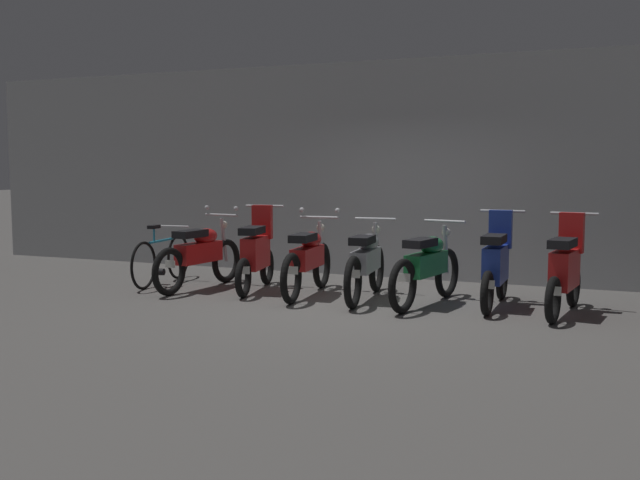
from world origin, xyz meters
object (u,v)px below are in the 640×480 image
object	(u,v)px
motorbike_slot_0	(200,254)
motorbike_slot_4	(427,266)
bicycle	(162,260)
motorbike_slot_3	(366,262)
motorbike_slot_2	(308,259)
motorbike_slot_6	(565,270)
motorbike_slot_5	(496,264)
motorbike_slot_1	(256,253)

from	to	relation	value
motorbike_slot_0	motorbike_slot_4	xyz separation A→B (m)	(3.27, 0.02, -0.00)
motorbike_slot_0	bicycle	bearing A→B (deg)	170.28
motorbike_slot_0	bicycle	distance (m)	0.76
motorbike_slot_4	motorbike_slot_3	bearing A→B (deg)	175.93
motorbike_slot_3	motorbike_slot_0	bearing A→B (deg)	-178.05
motorbike_slot_0	motorbike_slot_4	distance (m)	3.27
motorbike_slot_2	motorbike_slot_6	bearing A→B (deg)	-0.55
motorbike_slot_3	motorbike_slot_4	bearing A→B (deg)	-4.07
motorbike_slot_5	motorbike_slot_6	xyz separation A→B (m)	(0.82, -0.17, 0.00)
motorbike_slot_0	motorbike_slot_1	xyz separation A→B (m)	(0.81, 0.16, 0.03)
motorbike_slot_4	motorbike_slot_6	xyz separation A→B (m)	(1.63, 0.02, 0.03)
motorbike_slot_2	motorbike_slot_4	bearing A→B (deg)	-1.79
motorbike_slot_5	motorbike_slot_6	world-z (taller)	same
motorbike_slot_2	motorbike_slot_5	world-z (taller)	motorbike_slot_5
motorbike_slot_0	motorbike_slot_6	size ratio (longest dim) A/B	1.16
motorbike_slot_1	motorbike_slot_6	size ratio (longest dim) A/B	0.99
motorbike_slot_2	bicycle	distance (m)	2.37
motorbike_slot_2	motorbike_slot_5	bearing A→B (deg)	3.31
motorbike_slot_5	bicycle	xyz separation A→B (m)	(-4.82, -0.09, -0.16)
motorbike_slot_0	motorbike_slot_2	distance (m)	1.63
bicycle	motorbike_slot_4	bearing A→B (deg)	-1.46
motorbike_slot_5	motorbike_slot_4	bearing A→B (deg)	-166.63
motorbike_slot_2	motorbike_slot_6	size ratio (longest dim) A/B	1.16
motorbike_slot_0	motorbike_slot_5	distance (m)	4.09
motorbike_slot_6	bicycle	bearing A→B (deg)	179.17
motorbike_slot_4	motorbike_slot_1	bearing A→B (deg)	176.74
motorbike_slot_6	bicycle	world-z (taller)	motorbike_slot_6
motorbike_slot_1	motorbike_slot_2	xyz separation A→B (m)	(0.82, -0.09, -0.03)
motorbike_slot_0	motorbike_slot_1	world-z (taller)	motorbike_slot_1
motorbike_slot_4	bicycle	world-z (taller)	motorbike_slot_4
motorbike_slot_0	bicycle	size ratio (longest dim) A/B	1.13
motorbike_slot_1	bicycle	distance (m)	1.55
motorbike_slot_1	bicycle	xyz separation A→B (m)	(-1.55, -0.04, -0.16)
motorbike_slot_1	motorbike_slot_3	size ratio (longest dim) A/B	0.85
motorbike_slot_0	motorbike_slot_3	distance (m)	2.45
motorbike_slot_1	motorbike_slot_2	distance (m)	0.83
motorbike_slot_4	motorbike_slot_5	size ratio (longest dim) A/B	1.15
motorbike_slot_2	motorbike_slot_3	distance (m)	0.82
motorbike_slot_4	motorbike_slot_2	bearing A→B (deg)	178.21
motorbike_slot_3	motorbike_slot_5	world-z (taller)	motorbike_slot_5
motorbike_slot_0	motorbike_slot_5	world-z (taller)	motorbike_slot_5
motorbike_slot_5	motorbike_slot_6	size ratio (longest dim) A/B	1.00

